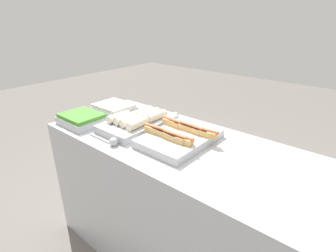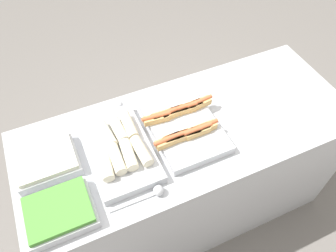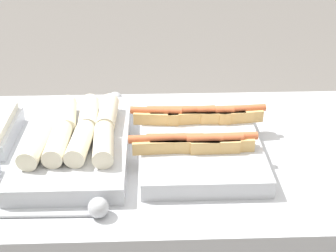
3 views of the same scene
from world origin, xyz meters
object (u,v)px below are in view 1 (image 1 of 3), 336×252
at_px(tray_side_front, 82,119).
at_px(tray_wraps, 138,122).
at_px(serving_spoon_near, 111,141).
at_px(tray_hotdogs, 180,136).
at_px(tray_side_back, 114,109).
at_px(serving_spoon_far, 173,115).

bearing_deg(tray_side_front, tray_wraps, 31.29).
relative_size(tray_wraps, serving_spoon_near, 1.93).
relative_size(tray_hotdogs, tray_side_front, 1.62).
bearing_deg(tray_wraps, tray_hotdogs, 0.93).
bearing_deg(tray_side_back, tray_hotdogs, -5.72).
bearing_deg(serving_spoon_near, serving_spoon_far, 89.74).
height_order(tray_side_front, tray_side_back, same).
bearing_deg(tray_wraps, serving_spoon_far, 75.82).
distance_m(tray_wraps, tray_side_front, 0.40).
bearing_deg(tray_hotdogs, tray_wraps, -179.07).
distance_m(tray_wraps, serving_spoon_near, 0.29).
distance_m(tray_wraps, tray_side_back, 0.35).
bearing_deg(serving_spoon_near, tray_wraps, 104.03).
bearing_deg(tray_side_front, tray_side_back, 90.00).
relative_size(tray_wraps, tray_side_back, 1.71).
distance_m(tray_hotdogs, tray_side_front, 0.73).
distance_m(tray_side_front, tray_side_back, 0.28).
height_order(tray_wraps, tray_side_back, tray_wraps).
relative_size(tray_hotdogs, tray_side_back, 1.62).
bearing_deg(tray_wraps, tray_side_front, -148.71).
bearing_deg(tray_side_front, serving_spoon_near, -10.11).
relative_size(tray_side_front, serving_spoon_near, 1.13).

